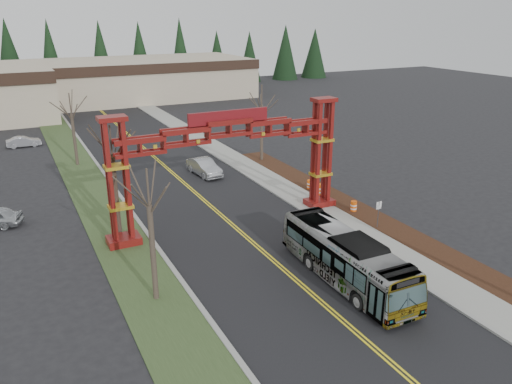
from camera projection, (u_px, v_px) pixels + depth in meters
ground at (393, 364)px, 22.57m from camera, size 200.00×200.00×0.00m
road at (198, 195)px, 43.56m from camera, size 12.00×110.00×0.02m
lane_line_left at (197, 195)px, 43.50m from camera, size 0.12×100.00×0.01m
lane_line_right at (199, 195)px, 43.60m from camera, size 0.12×100.00×0.01m
curb_right at (260, 184)px, 46.15m from camera, size 0.30×110.00×0.15m
sidewalk_right at (274, 182)px, 46.76m from camera, size 2.60×110.00×0.14m
landscape_strip at (408, 237)px, 35.28m from camera, size 2.60×50.00×0.12m
grass_median at (104, 210)px, 40.15m from camera, size 4.00×110.00×0.08m
curb_left at (127, 206)px, 40.92m from camera, size 0.30×110.00×0.15m
gateway_arch at (229, 147)px, 35.66m from camera, size 18.20×1.60×8.90m
retail_building_east at (143, 78)px, 92.76m from camera, size 38.00×20.30×7.00m
conifer_treeline at (77, 59)px, 97.72m from camera, size 116.10×5.60×13.00m
transit_bus at (346, 258)px, 29.12m from camera, size 2.73×10.81×3.00m
silver_sedan at (204, 167)px, 48.70m from camera, size 2.18×5.01×1.60m
parked_car_far_a at (24, 142)px, 59.03m from camera, size 3.81×1.34×1.26m
bare_tree_median_near at (149, 206)px, 25.85m from camera, size 3.04×3.04×7.60m
bare_tree_median_mid at (112, 156)px, 33.24m from camera, size 3.11×3.11×8.10m
bare_tree_median_far at (71, 114)px, 50.32m from camera, size 3.17×3.17×7.49m
bare_tree_right_far at (262, 106)px, 51.82m from camera, size 3.21×3.21×8.08m
street_sign at (379, 209)px, 36.31m from camera, size 0.48×0.07×2.11m
barrel_south at (354, 207)px, 39.67m from camera, size 0.51×0.51×0.94m
barrel_mid at (320, 190)px, 43.22m from camera, size 0.58×0.58×1.07m
barrel_north at (310, 185)px, 44.69m from camera, size 0.50×0.50×0.93m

